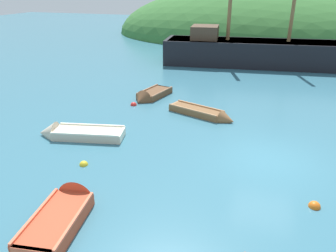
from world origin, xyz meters
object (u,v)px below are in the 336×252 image
at_px(rowboat_outer_left, 150,96).
at_px(buoy_red, 134,105).
at_px(rowboat_outer_right, 76,134).
at_px(buoy_yellow, 84,165).
at_px(rowboat_portside, 65,213).
at_px(buoy_orange, 314,207).
at_px(rowboat_far, 205,114).
at_px(sailing_ship, 251,56).

bearing_deg(rowboat_outer_left, buoy_red, -3.95).
relative_size(rowboat_outer_right, buoy_yellow, 12.20).
height_order(rowboat_portside, buoy_orange, rowboat_portside).
distance_m(rowboat_portside, rowboat_outer_left, 11.23).
xyz_separation_m(rowboat_far, buoy_red, (-4.23, 0.41, -0.11)).
xyz_separation_m(rowboat_portside, buoy_red, (-2.00, 9.63, -0.14)).
bearing_deg(rowboat_outer_right, rowboat_far, -151.49).
height_order(rowboat_portside, rowboat_outer_right, rowboat_portside).
bearing_deg(rowboat_portside, buoy_orange, -76.63).
height_order(rowboat_outer_left, buoy_orange, rowboat_outer_left).
bearing_deg(buoy_yellow, rowboat_far, 62.38).
height_order(rowboat_outer_right, rowboat_outer_left, rowboat_outer_right).
bearing_deg(sailing_ship, rowboat_portside, -105.80).
distance_m(sailing_ship, rowboat_outer_right, 18.28).
bearing_deg(buoy_orange, buoy_yellow, 179.78).
bearing_deg(buoy_yellow, buoy_red, 97.46).
distance_m(rowboat_far, buoy_red, 4.25).
relative_size(rowboat_outer_left, buoy_yellow, 9.54).
height_order(sailing_ship, rowboat_far, sailing_ship).
distance_m(rowboat_far, rowboat_outer_right, 6.60).
xyz_separation_m(sailing_ship, rowboat_outer_left, (-5.02, -10.98, -0.68)).
distance_m(rowboat_portside, buoy_red, 9.84).
bearing_deg(rowboat_portside, rowboat_far, -21.79).
xyz_separation_m(sailing_ship, buoy_orange, (3.62, -19.30, -0.79)).
bearing_deg(buoy_yellow, rowboat_outer_right, 128.60).
bearing_deg(rowboat_outer_left, buoy_orange, 59.02).
bearing_deg(buoy_red, buoy_orange, -36.92).
height_order(rowboat_portside, rowboat_far, rowboat_portside).
bearing_deg(buoy_orange, sailing_ship, 100.63).
xyz_separation_m(sailing_ship, rowboat_outer_right, (-6.26, -17.17, -0.66)).
relative_size(sailing_ship, buoy_red, 48.62).
bearing_deg(buoy_orange, rowboat_portside, -158.45).
height_order(sailing_ship, rowboat_outer_right, sailing_ship).
relative_size(rowboat_portside, buoy_yellow, 9.96).
bearing_deg(rowboat_outer_left, sailing_ship, 168.36).
height_order(sailing_ship, buoy_red, sailing_ship).
relative_size(rowboat_portside, buoy_red, 9.01).
xyz_separation_m(rowboat_outer_left, buoy_orange, (8.64, -8.32, -0.11)).
relative_size(sailing_ship, rowboat_far, 4.67).
height_order(rowboat_outer_left, buoy_red, rowboat_outer_left).
bearing_deg(rowboat_outer_left, buoy_yellow, 15.96).
bearing_deg(rowboat_far, buoy_yellow, -98.54).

